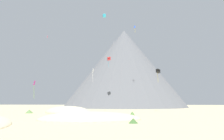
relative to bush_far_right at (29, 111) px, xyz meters
name	(u,v)px	position (x,y,z in m)	size (l,w,h in m)	color
ground_plane	(69,121)	(18.17, -21.32, -0.51)	(400.00, 400.00, 0.00)	#CCBA8E
dune_foreground_left	(90,120)	(21.21, -18.91, -0.51)	(18.24, 12.75, 2.76)	beige
dune_foreground_right	(68,113)	(9.95, 3.04, -0.51)	(15.97, 11.70, 3.87)	beige
bush_far_right	(29,111)	(0.00, 0.00, 0.00)	(2.21, 2.21, 1.01)	#668C4C
bush_ridge_crest	(133,121)	(28.92, -24.78, -0.13)	(1.41, 1.41, 0.76)	#477238
bush_low_patch	(68,115)	(14.62, -11.03, -0.19)	(1.14, 1.14, 0.64)	#477238
bush_near_left	(107,114)	(22.29, -5.62, -0.15)	(1.66, 1.66, 0.72)	#668C4C
bush_near_right	(132,113)	(28.40, -6.63, -0.03)	(1.32, 1.32, 0.95)	#568442
rock_massif	(122,69)	(20.74, 72.22, 22.59)	(95.16, 95.16, 47.84)	slate
kite_rainbow_high	(47,37)	(-3.06, 16.34, 26.55)	(0.26, 0.87, 0.87)	#E5668C
kite_blue_high	(135,28)	(29.11, 37.91, 36.42)	(0.74, 0.34, 3.33)	blue
kite_black_low	(158,71)	(36.98, 17.83, 13.18)	(1.67, 1.62, 4.65)	black
kite_red_mid	(109,59)	(17.34, 36.30, 21.79)	(1.76, 1.70, 4.81)	red
kite_magenta_low	(34,86)	(-4.34, 10.66, 7.90)	(0.43, 0.73, 5.98)	#D1339E
kite_cyan_high	(104,16)	(19.59, 7.38, 29.93)	(1.14, 1.14, 0.88)	#33BCDB
kite_white_low	(93,72)	(15.45, 10.92, 12.30)	(0.29, 0.95, 4.53)	white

